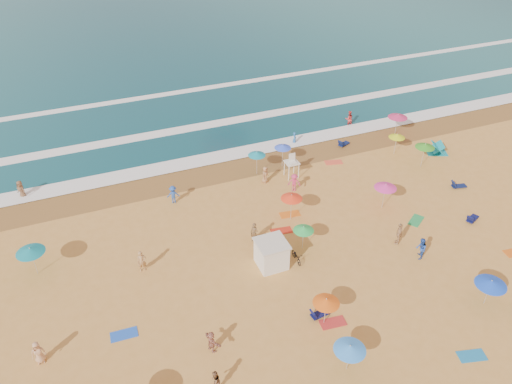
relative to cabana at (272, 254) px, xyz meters
name	(u,v)px	position (x,y,z in m)	size (l,w,h in m)	color
ground	(292,247)	(2.23, 1.17, -1.00)	(220.00, 220.00, 0.00)	gold
wet_sand	(236,168)	(2.23, 13.67, -0.99)	(220.00, 220.00, 0.00)	olive
surf_foam	(208,128)	(2.23, 22.49, -0.90)	(200.00, 18.70, 0.05)	white
cabana	(272,254)	(0.00, 0.00, 0.00)	(2.00, 2.00, 2.00)	white
cabana_roof	(272,243)	(0.00, 0.00, 1.06)	(2.20, 2.20, 0.12)	silver
bicycle	(296,256)	(1.90, -0.30, -0.58)	(0.55, 1.58, 0.83)	black
lifeguard_stand	(292,167)	(6.51, 10.31, 0.05)	(1.20, 1.20, 2.10)	white
beach_umbrellas	(326,218)	(4.95, 1.11, 1.15)	(45.81, 25.51, 0.78)	#FF3C1A
loungers	(389,246)	(9.11, -1.66, -0.83)	(60.68, 24.75, 0.34)	#101453
towels	(297,277)	(1.20, -1.90, -0.98)	(43.89, 24.25, 0.03)	red
popup_tents	(490,186)	(21.83, 1.44, -0.40)	(2.79, 16.95, 1.20)	#D22E63
beachgoers	(253,217)	(0.49, 4.85, -0.20)	(34.87, 26.77, 2.14)	blue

